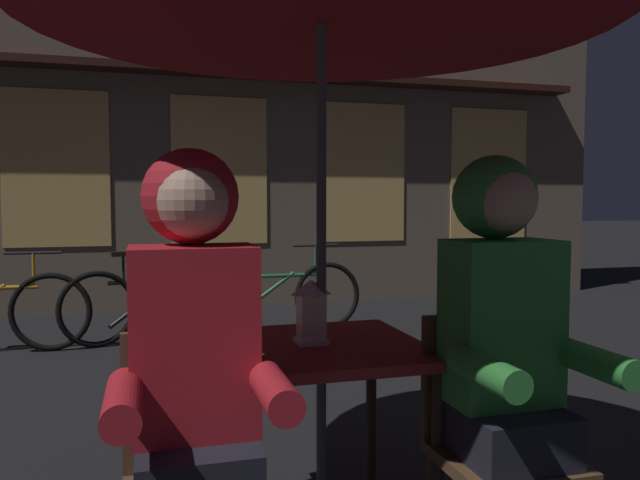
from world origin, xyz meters
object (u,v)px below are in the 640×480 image
at_px(person_right_hooded, 505,330).
at_px(bicycle_fourth, 276,296).
at_px(cafe_table, 321,371).
at_px(lantern, 311,310).
at_px(chair_left, 195,470).
at_px(chair_right, 493,435).
at_px(person_left_hooded, 195,351).
at_px(bicycle_third, 157,303).

bearing_deg(person_right_hooded, bicycle_fourth, 88.77).
height_order(cafe_table, lantern, lantern).
bearing_deg(chair_left, chair_right, 0.00).
xyz_separation_m(person_right_hooded, bicycle_fourth, (0.09, 3.98, -0.50)).
bearing_deg(lantern, chair_left, -139.54).
distance_m(person_left_hooded, person_right_hooded, 0.96).
bearing_deg(lantern, bicycle_fourth, 80.38).
distance_m(lantern, bicycle_third, 3.56).
distance_m(cafe_table, person_right_hooded, 0.67).
bearing_deg(person_left_hooded, chair_right, 3.39).
distance_m(cafe_table, lantern, 0.23).
distance_m(person_left_hooded, bicycle_third, 3.96).
xyz_separation_m(person_left_hooded, person_right_hooded, (0.96, 0.00, 0.00)).
relative_size(chair_right, bicycle_fourth, 0.52).
xyz_separation_m(chair_right, bicycle_third, (-1.01, 3.87, -0.14)).
bearing_deg(chair_left, cafe_table, 37.55).
xyz_separation_m(chair_left, chair_right, (0.96, 0.00, 0.00)).
distance_m(chair_left, chair_right, 0.96).
distance_m(lantern, bicycle_fourth, 3.63).
distance_m(cafe_table, bicycle_third, 3.55).
distance_m(bicycle_third, bicycle_fourth, 1.09).
bearing_deg(lantern, person_left_hooded, -135.56).
bearing_deg(chair_left, lantern, 40.46).
bearing_deg(cafe_table, lantern, 163.04).
bearing_deg(lantern, bicycle_third, 98.01).
bearing_deg(chair_left, person_left_hooded, -90.00).
bearing_deg(cafe_table, person_right_hooded, -41.57).
bearing_deg(bicycle_third, chair_right, -75.42).
bearing_deg(person_left_hooded, chair_left, 90.00).
height_order(cafe_table, chair_right, chair_right).
relative_size(chair_left, person_right_hooded, 0.62).
height_order(lantern, person_left_hooded, person_left_hooded).
distance_m(chair_left, person_right_hooded, 1.03).
distance_m(chair_left, bicycle_fourth, 4.06).
bearing_deg(chair_right, bicycle_fourth, 88.75).
relative_size(cafe_table, chair_left, 0.85).
bearing_deg(bicycle_third, person_left_hooded, -89.32).
xyz_separation_m(lantern, bicycle_third, (-0.49, 3.49, -0.51)).
relative_size(person_left_hooded, bicycle_third, 0.85).
relative_size(chair_left, person_left_hooded, 0.62).
bearing_deg(bicycle_fourth, bicycle_third, -177.24).
bearing_deg(cafe_table, chair_right, -37.55).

